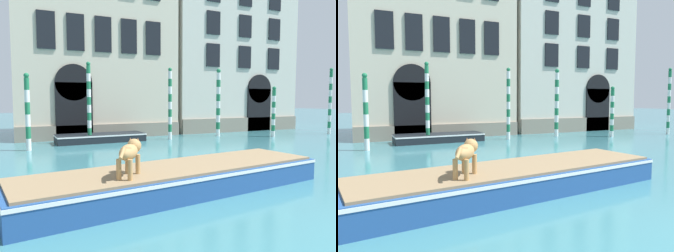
% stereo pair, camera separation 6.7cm
% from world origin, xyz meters
% --- Properties ---
extents(palazzo_left, '(10.27, 6.13, 13.20)m').
position_xyz_m(palazzo_left, '(-1.85, 20.72, 6.59)').
color(palazzo_left, beige).
rests_on(palazzo_left, ground_plane).
extents(palazzo_right, '(10.37, 6.13, 15.28)m').
position_xyz_m(palazzo_right, '(8.79, 20.73, 7.62)').
color(palazzo_right, beige).
rests_on(palazzo_right, ground_plane).
extents(boat_foreground, '(8.91, 3.42, 0.69)m').
position_xyz_m(boat_foreground, '(-2.85, 5.26, 0.37)').
color(boat_foreground, '#234C8C').
rests_on(boat_foreground, ground_plane).
extents(dog_on_deck, '(0.83, 1.11, 0.85)m').
position_xyz_m(dog_on_deck, '(-4.35, 4.75, 1.25)').
color(dog_on_deck, tan).
rests_on(dog_on_deck, boat_foreground).
extents(boat_moored_near_palazzo, '(5.06, 1.84, 0.47)m').
position_xyz_m(boat_moored_near_palazzo, '(-2.44, 16.17, 0.25)').
color(boat_moored_near_palazzo, black).
rests_on(boat_moored_near_palazzo, ground_plane).
extents(mooring_pole_0, '(0.25, 0.25, 3.27)m').
position_xyz_m(mooring_pole_0, '(8.40, 14.08, 1.66)').
color(mooring_pole_0, white).
rests_on(mooring_pole_0, ground_plane).
extents(mooring_pole_1, '(0.28, 0.28, 4.43)m').
position_xyz_m(mooring_pole_1, '(5.29, 15.84, 2.24)').
color(mooring_pole_1, white).
rests_on(mooring_pole_1, ground_plane).
extents(mooring_pole_2, '(0.23, 0.23, 4.50)m').
position_xyz_m(mooring_pole_2, '(-3.16, 15.77, 2.27)').
color(mooring_pole_2, white).
rests_on(mooring_pole_2, ground_plane).
extents(mooring_pole_3, '(0.24, 0.24, 3.70)m').
position_xyz_m(mooring_pole_3, '(-6.31, 14.42, 1.87)').
color(mooring_pole_3, white).
rests_on(mooring_pole_3, ground_plane).
extents(mooring_pole_4, '(0.22, 0.22, 4.59)m').
position_xyz_m(mooring_pole_4, '(13.05, 13.65, 2.31)').
color(mooring_pole_4, white).
rests_on(mooring_pole_4, ground_plane).
extents(mooring_pole_5, '(0.23, 0.23, 4.35)m').
position_xyz_m(mooring_pole_5, '(1.70, 15.63, 2.19)').
color(mooring_pole_5, white).
rests_on(mooring_pole_5, ground_plane).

